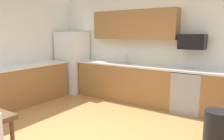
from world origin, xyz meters
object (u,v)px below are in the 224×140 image
at_px(oven_range, 188,91).
at_px(microwave, 192,42).
at_px(trash_bin, 216,131).
at_px(refrigerator, 73,62).

relative_size(oven_range, microwave, 1.69).
distance_m(microwave, trash_bin, 2.11).
relative_size(refrigerator, oven_range, 1.91).
relative_size(refrigerator, microwave, 3.22).
distance_m(refrigerator, microwave, 3.37).
height_order(refrigerator, oven_range, refrigerator).
bearing_deg(refrigerator, oven_range, 1.39).
distance_m(refrigerator, trash_bin, 4.34).
bearing_deg(trash_bin, refrigerator, 161.67).
bearing_deg(trash_bin, oven_range, 118.51).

